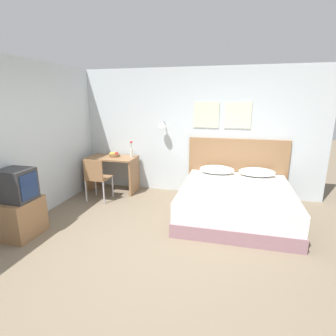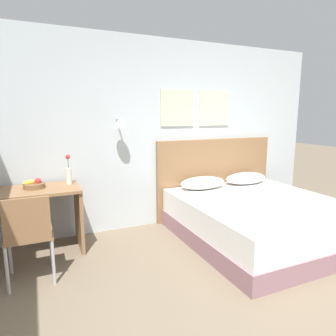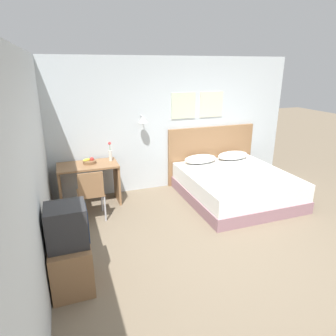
{
  "view_description": "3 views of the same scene",
  "coord_description": "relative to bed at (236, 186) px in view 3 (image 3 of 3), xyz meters",
  "views": [
    {
      "loc": [
        0.92,
        -2.86,
        2.01
      ],
      "look_at": [
        -0.14,
        1.35,
        0.87
      ],
      "focal_mm": 28.0,
      "sensor_mm": 36.0,
      "label": 1
    },
    {
      "loc": [
        -1.57,
        -1.31,
        1.62
      ],
      "look_at": [
        -0.12,
        1.92,
        0.97
      ],
      "focal_mm": 32.0,
      "sensor_mm": 36.0,
      "label": 2
    },
    {
      "loc": [
        -2.02,
        -3.01,
        2.47
      ],
      "look_at": [
        -0.49,
        1.24,
        0.92
      ],
      "focal_mm": 32.0,
      "sensor_mm": 36.0,
      "label": 3
    }
  ],
  "objects": [
    {
      "name": "pillow_left",
      "position": [
        -0.39,
        0.79,
        0.36
      ],
      "size": [
        0.7,
        0.37,
        0.18
      ],
      "color": "white",
      "rests_on": "bed"
    },
    {
      "name": "ground_plane",
      "position": [
        -1.02,
        -1.59,
        -0.26
      ],
      "size": [
        24.0,
        24.0,
        0.0
      ],
      "primitive_type": "plane",
      "color": "#756651"
    },
    {
      "name": "flower_vase",
      "position": [
        -2.24,
        0.81,
        0.66
      ],
      "size": [
        0.06,
        0.06,
        0.36
      ],
      "color": "silver",
      "rests_on": "desk"
    },
    {
      "name": "wall_back",
      "position": [
        -1.02,
        1.11,
        1.07
      ],
      "size": [
        5.47,
        0.31,
        2.65
      ],
      "color": "silver",
      "rests_on": "ground_plane"
    },
    {
      "name": "television",
      "position": [
        -3.11,
        -1.49,
        0.54
      ],
      "size": [
        0.44,
        0.4,
        0.47
      ],
      "color": "#2D2D30",
      "rests_on": "tv_stand"
    },
    {
      "name": "bed",
      "position": [
        0.0,
        0.0,
        0.0
      ],
      "size": [
        1.89,
        2.04,
        0.53
      ],
      "color": "gray",
      "rests_on": "ground_plane"
    },
    {
      "name": "wall_left",
      "position": [
        -3.39,
        -1.75,
        1.06
      ],
      "size": [
        0.06,
        5.67,
        2.65
      ],
      "color": "silver",
      "rests_on": "ground_plane"
    },
    {
      "name": "fruit_bowl",
      "position": [
        -2.63,
        0.77,
        0.55
      ],
      "size": [
        0.25,
        0.23,
        0.11
      ],
      "color": "brown",
      "rests_on": "desk"
    },
    {
      "name": "folded_towel_near_foot",
      "position": [
        -0.03,
        -0.31,
        0.3
      ],
      "size": [
        0.3,
        0.33,
        0.06
      ],
      "color": "white",
      "rests_on": "bed"
    },
    {
      "name": "pillow_right",
      "position": [
        0.39,
        0.79,
        0.36
      ],
      "size": [
        0.7,
        0.37,
        0.18
      ],
      "color": "white",
      "rests_on": "bed"
    },
    {
      "name": "tv_stand",
      "position": [
        -3.11,
        -1.49,
        0.02
      ],
      "size": [
        0.45,
        0.59,
        0.57
      ],
      "color": "#8E6642",
      "rests_on": "ground_plane"
    },
    {
      "name": "desk",
      "position": [
        -2.68,
        0.73,
        0.27
      ],
      "size": [
        1.07,
        0.6,
        0.78
      ],
      "color": "#8E6642",
      "rests_on": "ground_plane"
    },
    {
      "name": "desk_chair",
      "position": [
        -2.71,
        0.06,
        0.26
      ],
      "size": [
        0.43,
        0.43,
        0.88
      ],
      "color": "#8E6642",
      "rests_on": "ground_plane"
    },
    {
      "name": "headboard",
      "position": [
        0.0,
        1.05,
        0.35
      ],
      "size": [
        2.01,
        0.06,
        1.23
      ],
      "color": "#8E6642",
      "rests_on": "ground_plane"
    }
  ]
}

